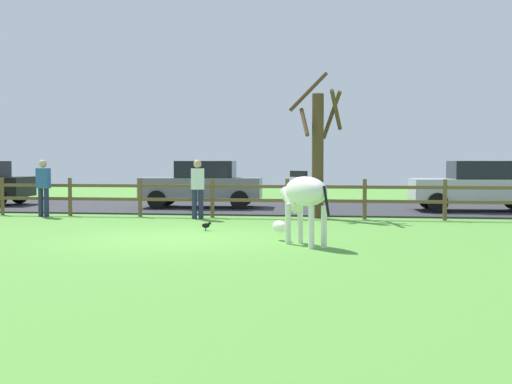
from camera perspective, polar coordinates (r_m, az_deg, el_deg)
The scene contains 10 objects.
ground_plane at distance 13.51m, azimuth -6.97°, elevation -4.07°, with size 60.00×60.00×0.00m, color #549338.
parking_asphalt at distance 22.58m, azimuth -0.73°, elevation -1.28°, with size 28.00×7.40×0.05m, color #2D2D33.
paddock_fence at distance 18.38m, azimuth -3.86°, elevation -0.27°, with size 21.45×0.11×1.11m.
bare_tree at distance 18.29m, azimuth 5.50°, elevation 3.87°, with size 1.54×1.52×4.20m.
zebra at distance 12.26m, azimuth 4.18°, elevation -0.41°, with size 1.36×1.63×1.41m.
crow_on_grass at distance 14.93m, azimuth -4.41°, elevation -2.93°, with size 0.21×0.10×0.20m.
parked_car_grey at distance 21.81m, azimuth -4.71°, elevation 0.73°, with size 4.13×2.14×1.56m.
parked_car_silver at distance 21.29m, azimuth 19.00°, elevation 0.54°, with size 4.08×2.05×1.56m.
visitor_left_of_tree at distance 19.59m, azimuth -18.23°, elevation 0.57°, with size 0.37×0.24×1.64m.
visitor_right_of_tree at distance 17.92m, azimuth -5.17°, elevation 0.50°, with size 0.41×0.31×1.64m.
Camera 1 is at (3.55, -12.94, 1.59)m, focal length 45.40 mm.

